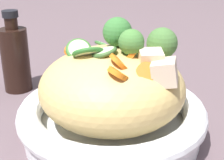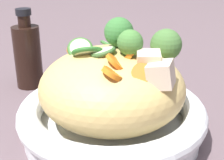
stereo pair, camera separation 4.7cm
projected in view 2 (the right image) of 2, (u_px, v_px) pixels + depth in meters
name	position (u px, v px, depth m)	size (l,w,h in m)	color
ground_plane	(112.00, 135.00, 0.50)	(3.00, 3.00, 0.00)	#5C4A4F
serving_bowl	(112.00, 118.00, 0.49)	(0.28, 0.28, 0.06)	white
noodle_heap	(112.00, 87.00, 0.47)	(0.21, 0.21, 0.12)	tan
broccoli_florets	(145.00, 41.00, 0.47)	(0.09, 0.14, 0.08)	#91B569
carrot_coins	(117.00, 63.00, 0.42)	(0.15, 0.08, 0.04)	orange
zucchini_slices	(96.00, 49.00, 0.47)	(0.12, 0.13, 0.05)	beige
chicken_chunks	(156.00, 69.00, 0.41)	(0.07, 0.05, 0.04)	beige
soy_sauce_bottle	(28.00, 55.00, 0.66)	(0.05, 0.05, 0.16)	black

